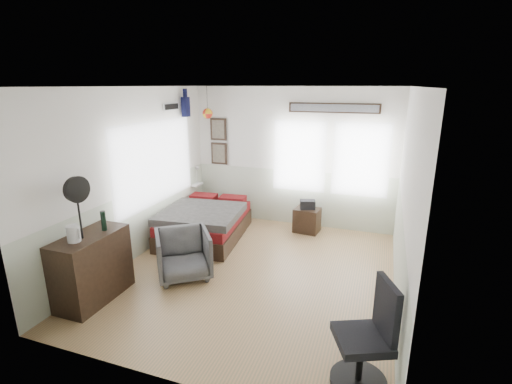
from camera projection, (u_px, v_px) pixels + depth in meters
ground_plane at (253, 273)px, 5.57m from camera, size 4.00×4.50×0.01m
room_shell at (253, 165)px, 5.32m from camera, size 4.02×4.52×2.71m
wall_decor at (234, 119)px, 7.11m from camera, size 3.55×1.32×1.44m
bed at (205, 223)px, 6.81m from camera, size 1.48×1.97×0.59m
dresser at (92, 267)px, 4.79m from camera, size 0.48×1.00×0.90m
armchair at (183, 254)px, 5.39m from camera, size 1.05×1.06×0.70m
nightstand at (307, 220)px, 7.09m from camera, size 0.50×0.42×0.46m
task_chair at (368, 344)px, 3.40m from camera, size 0.62×0.62×1.06m
kettle at (73, 234)px, 4.45m from camera, size 0.18×0.15×0.20m
bottle at (103, 221)px, 4.79m from camera, size 0.07×0.07×0.26m
stand_fan at (77, 190)px, 4.40m from camera, size 0.12×0.32×0.79m
black_bag at (308, 204)px, 7.00m from camera, size 0.32×0.25×0.17m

